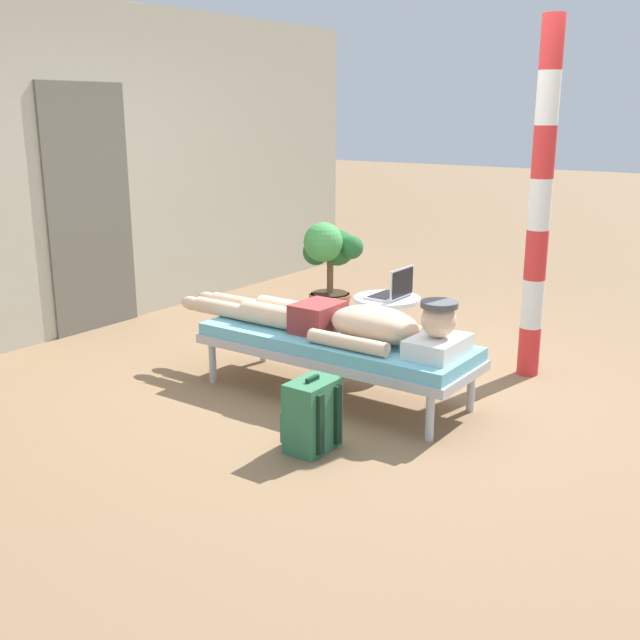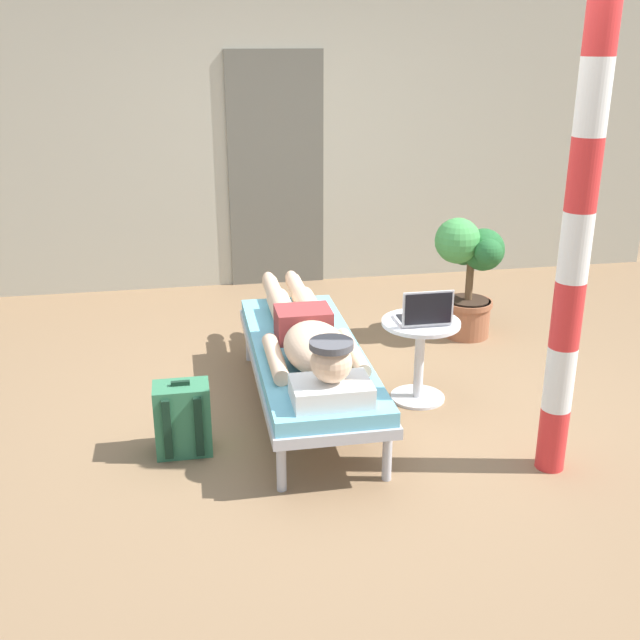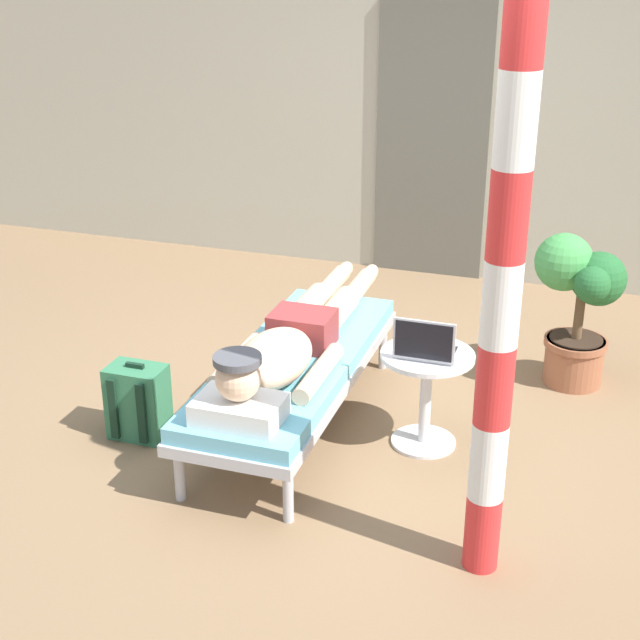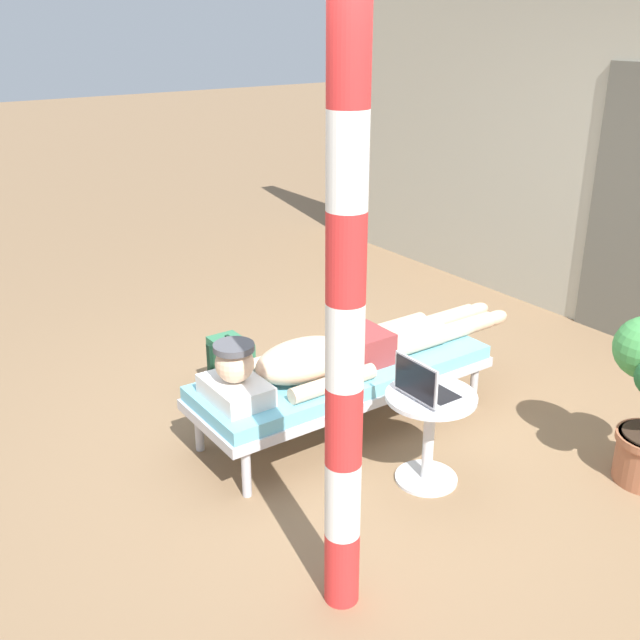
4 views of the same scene
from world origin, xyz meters
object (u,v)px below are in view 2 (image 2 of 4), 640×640
at_px(potted_plant, 469,268).
at_px(porch_post, 575,247).
at_px(laptop, 424,315).
at_px(lounge_chair, 307,358).
at_px(backpack, 183,419).
at_px(person_reclining, 309,335).
at_px(side_table, 420,346).

xyz_separation_m(potted_plant, porch_post, (-0.23, -1.88, 0.67)).
bearing_deg(porch_post, laptop, 117.57).
bearing_deg(lounge_chair, porch_post, -37.08).
xyz_separation_m(backpack, potted_plant, (2.13, 1.36, 0.34)).
height_order(person_reclining, laptop, laptop).
xyz_separation_m(laptop, potted_plant, (0.67, 1.02, -0.05)).
bearing_deg(potted_plant, lounge_chair, -144.04).
bearing_deg(person_reclining, side_table, 7.62).
bearing_deg(potted_plant, person_reclining, -142.43).
relative_size(potted_plant, porch_post, 0.38).
height_order(lounge_chair, person_reclining, person_reclining).
distance_m(lounge_chair, person_reclining, 0.18).
bearing_deg(laptop, person_reclining, -176.48).
bearing_deg(laptop, lounge_chair, 178.63).
bearing_deg(lounge_chair, person_reclining, -90.00).
bearing_deg(backpack, side_table, 14.96).
xyz_separation_m(side_table, potted_plant, (0.67, 0.97, 0.18)).
height_order(lounge_chair, laptop, laptop).
bearing_deg(backpack, porch_post, -15.26).
bearing_deg(lounge_chair, laptop, -1.37).
xyz_separation_m(person_reclining, porch_post, (1.16, -0.81, 0.69)).
bearing_deg(person_reclining, laptop, 3.52).
bearing_deg(side_table, laptop, -90.00).
bearing_deg(backpack, person_reclining, 21.51).
relative_size(lounge_chair, backpack, 4.42).
distance_m(backpack, porch_post, 2.22).
height_order(person_reclining, potted_plant, potted_plant).
relative_size(side_table, potted_plant, 0.57).
xyz_separation_m(laptop, backpack, (-1.46, -0.34, -0.39)).
height_order(lounge_chair, porch_post, porch_post).
bearing_deg(backpack, potted_plant, 32.53).
xyz_separation_m(person_reclining, backpack, (-0.75, -0.29, -0.32)).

